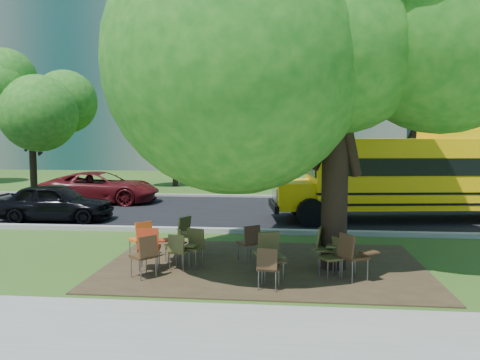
# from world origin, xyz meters

# --- Properties ---
(ground) EXTENTS (160.00, 160.00, 0.00)m
(ground) POSITION_xyz_m (0.00, 0.00, 0.00)
(ground) COLOR #2B4A17
(ground) RESTS_ON ground
(sidewalk) EXTENTS (60.00, 4.00, 0.04)m
(sidewalk) POSITION_xyz_m (0.00, -5.00, 0.02)
(sidewalk) COLOR gray
(sidewalk) RESTS_ON ground
(dirt_patch) EXTENTS (7.00, 4.50, 0.03)m
(dirt_patch) POSITION_xyz_m (1.00, -0.50, 0.01)
(dirt_patch) COLOR #382819
(dirt_patch) RESTS_ON ground
(asphalt_road) EXTENTS (80.00, 8.00, 0.04)m
(asphalt_road) POSITION_xyz_m (0.00, 7.00, 0.02)
(asphalt_road) COLOR black
(asphalt_road) RESTS_ON ground
(kerb_near) EXTENTS (80.00, 0.25, 0.14)m
(kerb_near) POSITION_xyz_m (0.00, 3.00, 0.07)
(kerb_near) COLOR gray
(kerb_near) RESTS_ON ground
(kerb_far) EXTENTS (80.00, 0.25, 0.14)m
(kerb_far) POSITION_xyz_m (0.00, 11.10, 0.07)
(kerb_far) COLOR gray
(kerb_far) RESTS_ON ground
(building_main) EXTENTS (38.00, 16.00, 22.00)m
(building_main) POSITION_xyz_m (-8.00, 36.00, 11.00)
(building_main) COLOR slate
(building_main) RESTS_ON ground
(bg_tree_0) EXTENTS (5.20, 5.20, 7.18)m
(bg_tree_0) POSITION_xyz_m (-12.00, 13.00, 4.57)
(bg_tree_0) COLOR black
(bg_tree_0) RESTS_ON ground
(bg_tree_2) EXTENTS (4.80, 4.80, 6.62)m
(bg_tree_2) POSITION_xyz_m (-5.00, 16.00, 4.21)
(bg_tree_2) COLOR black
(bg_tree_2) RESTS_ON ground
(bg_tree_3) EXTENTS (5.60, 5.60, 7.84)m
(bg_tree_3) POSITION_xyz_m (8.00, 14.00, 5.03)
(bg_tree_3) COLOR black
(bg_tree_3) RESTS_ON ground
(main_tree) EXTENTS (7.20, 7.20, 8.65)m
(main_tree) POSITION_xyz_m (2.51, -0.54, 5.04)
(main_tree) COLOR black
(main_tree) RESTS_ON ground
(school_bus) EXTENTS (11.68, 3.95, 2.81)m
(school_bus) POSITION_xyz_m (7.29, 5.88, 1.62)
(school_bus) COLOR #FFC108
(school_bus) RESTS_ON ground
(chair_0) EXTENTS (0.65, 0.66, 0.96)m
(chair_0) POSITION_xyz_m (-1.39, -1.13, 0.59)
(chair_0) COLOR #A82B11
(chair_0) RESTS_ON ground
(chair_1) EXTENTS (0.60, 0.47, 0.80)m
(chair_1) POSITION_xyz_m (-0.78, -1.04, 0.50)
(chair_1) COLOR brown
(chair_1) RESTS_ON ground
(chair_2) EXTENTS (0.62, 0.78, 0.91)m
(chair_2) POSITION_xyz_m (-1.32, -1.67, 0.56)
(chair_2) COLOR #412A17
(chair_2) RESTS_ON ground
(chair_3) EXTENTS (0.65, 0.51, 0.85)m
(chair_3) POSITION_xyz_m (-0.57, -0.72, 0.53)
(chair_3) COLOR brown
(chair_3) RESTS_ON ground
(chair_4) EXTENTS (0.60, 0.49, 0.83)m
(chair_4) POSITION_xyz_m (1.19, -2.16, 0.51)
(chair_4) COLOR #412A17
(chair_4) RESTS_ON ground
(chair_5) EXTENTS (0.65, 0.73, 0.96)m
(chair_5) POSITION_xyz_m (1.15, -1.49, 0.59)
(chair_5) COLOR #4A4320
(chair_5) RESTS_ON ground
(chair_6) EXTENTS (0.67, 0.57, 0.83)m
(chair_6) POSITION_xyz_m (2.42, -1.24, 0.52)
(chair_6) COLOR #48451F
(chair_6) RESTS_ON ground
(chair_7) EXTENTS (0.80, 0.65, 0.97)m
(chair_7) POSITION_xyz_m (2.80, -1.45, 0.60)
(chair_7) COLOR #472B19
(chair_7) RESTS_ON ground
(chair_8) EXTENTS (0.62, 0.79, 0.91)m
(chair_8) POSITION_xyz_m (-1.86, -0.19, 0.57)
(chair_8) COLOR #D55116
(chair_8) RESTS_ON ground
(chair_9) EXTENTS (0.62, 0.53, 0.78)m
(chair_9) POSITION_xyz_m (-1.01, -0.47, 0.48)
(chair_9) COLOR #4D4721
(chair_9) RESTS_ON ground
(chair_10) EXTENTS (0.60, 0.76, 0.92)m
(chair_10) POSITION_xyz_m (-0.91, 0.40, 0.57)
(chair_10) COLOR brown
(chair_10) RESTS_ON ground
(chair_11) EXTENTS (0.59, 0.74, 0.88)m
(chair_11) POSITION_xyz_m (0.68, -0.22, 0.54)
(chair_11) COLOR #452918
(chair_11) RESTS_ON ground
(chair_12) EXTENTS (0.56, 0.70, 0.95)m
(chair_12) POSITION_xyz_m (2.32, -0.79, 0.59)
(chair_12) COLOR #4E4922
(chair_12) RESTS_ON ground
(black_car) EXTENTS (3.90, 1.75, 1.30)m
(black_car) POSITION_xyz_m (-6.31, 4.31, 0.65)
(black_car) COLOR black
(black_car) RESTS_ON ground
(bg_car_red) EXTENTS (4.98, 2.38, 1.37)m
(bg_car_red) POSITION_xyz_m (-6.48, 8.66, 0.69)
(bg_car_red) COLOR #540E12
(bg_car_red) RESTS_ON ground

